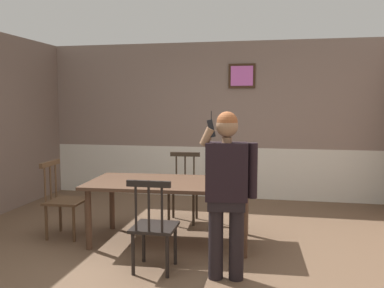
% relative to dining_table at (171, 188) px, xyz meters
% --- Properties ---
extents(ground_plane, '(6.54, 6.54, 0.00)m').
position_rel_dining_table_xyz_m(ground_plane, '(0.13, -0.46, -0.66)').
color(ground_plane, brown).
extents(room_back_partition, '(5.94, 0.17, 2.70)m').
position_rel_dining_table_xyz_m(room_back_partition, '(0.13, 2.50, 0.64)').
color(room_back_partition, gray).
rests_on(room_back_partition, ground_plane).
extents(dining_table, '(2.00, 1.09, 0.73)m').
position_rel_dining_table_xyz_m(dining_table, '(0.00, 0.00, 0.00)').
color(dining_table, '#4C3323').
rests_on(dining_table, ground_plane).
extents(chair_near_window, '(0.45, 0.45, 0.96)m').
position_rel_dining_table_xyz_m(chair_near_window, '(-0.05, 0.88, -0.18)').
color(chair_near_window, '#2D2319').
rests_on(chair_near_window, ground_plane).
extents(chair_by_doorway, '(0.46, 0.46, 0.94)m').
position_rel_dining_table_xyz_m(chair_by_doorway, '(-1.36, -0.07, -0.19)').
color(chair_by_doorway, '#513823').
rests_on(chair_by_doorway, ground_plane).
extents(chair_at_table_head, '(0.43, 0.43, 0.94)m').
position_rel_dining_table_xyz_m(chair_at_table_head, '(0.04, -0.88, -0.20)').
color(chair_at_table_head, black).
rests_on(chair_at_table_head, ground_plane).
extents(person_figure, '(0.54, 0.25, 1.59)m').
position_rel_dining_table_xyz_m(person_figure, '(0.77, -0.92, 0.24)').
color(person_figure, black).
rests_on(person_figure, ground_plane).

